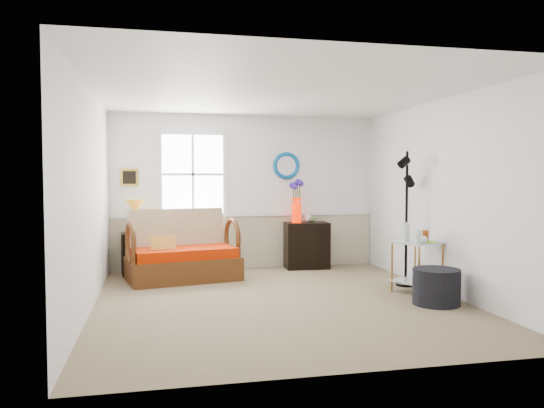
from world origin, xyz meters
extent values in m
cube|color=#83725C|center=(0.00, 0.00, 0.00)|extent=(4.50, 5.00, 0.01)
cube|color=white|center=(0.00, 0.00, 2.60)|extent=(4.50, 5.00, 0.01)
cube|color=white|center=(0.00, 2.50, 1.30)|extent=(4.50, 0.01, 2.60)
cube|color=white|center=(0.00, -2.50, 1.30)|extent=(4.50, 0.01, 2.60)
cube|color=white|center=(-2.25, 0.00, 1.30)|extent=(0.01, 5.00, 2.60)
cube|color=white|center=(2.25, 0.00, 1.30)|extent=(0.01, 5.00, 2.60)
cube|color=#B3AA8C|center=(0.00, 2.48, 0.45)|extent=(4.46, 0.02, 0.90)
cube|color=white|center=(0.00, 2.47, 0.92)|extent=(4.46, 0.04, 0.06)
cube|color=gold|center=(-1.92, 2.48, 1.55)|extent=(0.28, 0.03, 0.28)
torus|color=#0473AF|center=(0.70, 2.48, 1.75)|extent=(0.47, 0.07, 0.47)
imported|color=#4A7239|center=(-1.70, 2.25, 0.82)|extent=(0.41, 0.44, 0.31)
cylinder|color=black|center=(1.84, -0.57, 0.22)|extent=(0.66, 0.66, 0.44)
camera|label=1|loc=(-1.48, -6.41, 1.57)|focal=35.00mm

